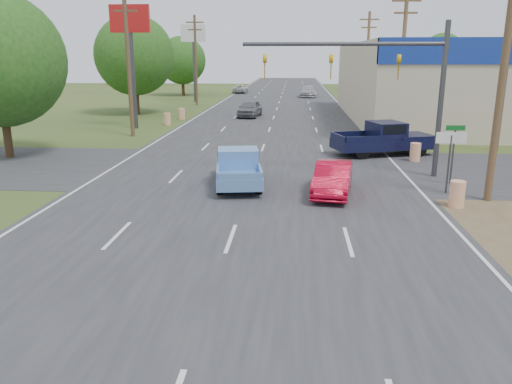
# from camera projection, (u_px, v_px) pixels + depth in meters

# --- Properties ---
(main_road) EXTENTS (15.00, 180.00, 0.02)m
(main_road) POSITION_uv_depth(u_px,v_px,m) (274.00, 117.00, 46.23)
(main_road) COLOR #2D2D30
(main_road) RESTS_ON ground
(cross_road) EXTENTS (120.00, 10.00, 0.02)m
(cross_road) POSITION_uv_depth(u_px,v_px,m) (256.00, 169.00, 25.06)
(cross_road) COLOR #2D2D30
(cross_road) RESTS_ON ground
(utility_pole_1) EXTENTS (2.00, 0.28, 10.00)m
(utility_pole_1) POSITION_uv_depth(u_px,v_px,m) (505.00, 60.00, 18.16)
(utility_pole_1) COLOR #4C3823
(utility_pole_1) RESTS_ON ground
(utility_pole_2) EXTENTS (2.00, 0.28, 10.00)m
(utility_pole_2) POSITION_uv_depth(u_px,v_px,m) (402.00, 59.00, 35.48)
(utility_pole_2) COLOR #4C3823
(utility_pole_2) RESTS_ON ground
(utility_pole_3) EXTENTS (2.00, 0.28, 10.00)m
(utility_pole_3) POSITION_uv_depth(u_px,v_px,m) (367.00, 58.00, 52.80)
(utility_pole_3) COLOR #4C3823
(utility_pole_3) RESTS_ON ground
(utility_pole_5) EXTENTS (2.00, 0.28, 10.00)m
(utility_pole_5) POSITION_uv_depth(u_px,v_px,m) (128.00, 59.00, 33.98)
(utility_pole_5) COLOR #4C3823
(utility_pole_5) RESTS_ON ground
(utility_pole_6) EXTENTS (2.00, 0.28, 10.00)m
(utility_pole_6) POSITION_uv_depth(u_px,v_px,m) (196.00, 58.00, 57.08)
(utility_pole_6) COLOR #4C3823
(utility_pole_6) RESTS_ON ground
(tree_1) EXTENTS (7.56, 7.56, 9.36)m
(tree_1) POSITION_uv_depth(u_px,v_px,m) (134.00, 55.00, 47.68)
(tree_1) COLOR #422D19
(tree_1) RESTS_ON ground
(tree_2) EXTENTS (6.72, 6.72, 8.32)m
(tree_2) POSITION_uv_depth(u_px,v_px,m) (182.00, 60.00, 70.99)
(tree_2) COLOR #422D19
(tree_2) RESTS_ON ground
(tree_5) EXTENTS (7.98, 7.98, 9.88)m
(tree_5) POSITION_uv_depth(u_px,v_px,m) (442.00, 54.00, 95.41)
(tree_5) COLOR #422D19
(tree_5) RESTS_ON ground
(tree_6) EXTENTS (8.82, 8.82, 10.92)m
(tree_6) POSITION_uv_depth(u_px,v_px,m) (136.00, 51.00, 99.64)
(tree_6) COLOR #422D19
(tree_6) RESTS_ON ground
(barrel_0) EXTENTS (0.56, 0.56, 1.00)m
(barrel_0) POSITION_uv_depth(u_px,v_px,m) (457.00, 194.00, 18.57)
(barrel_0) COLOR orange
(barrel_0) RESTS_ON ground
(barrel_1) EXTENTS (0.56, 0.56, 1.00)m
(barrel_1) POSITION_uv_depth(u_px,v_px,m) (415.00, 152.00, 26.72)
(barrel_1) COLOR orange
(barrel_1) RESTS_ON ground
(barrel_2) EXTENTS (0.56, 0.56, 1.00)m
(barrel_2) POSITION_uv_depth(u_px,v_px,m) (167.00, 119.00, 40.95)
(barrel_2) COLOR orange
(barrel_2) RESTS_ON ground
(barrel_3) EXTENTS (0.56, 0.56, 1.00)m
(barrel_3) POSITION_uv_depth(u_px,v_px,m) (182.00, 114.00, 44.77)
(barrel_3) COLOR orange
(barrel_3) RESTS_ON ground
(pole_sign_left_near) EXTENTS (3.00, 0.35, 9.20)m
(pole_sign_left_near) POSITION_uv_depth(u_px,v_px,m) (131.00, 33.00, 37.42)
(pole_sign_left_near) COLOR #3F3F44
(pole_sign_left_near) RESTS_ON ground
(pole_sign_left_far) EXTENTS (3.00, 0.35, 9.20)m
(pole_sign_left_far) POSITION_uv_depth(u_px,v_px,m) (193.00, 42.00, 60.51)
(pole_sign_left_far) COLOR #3F3F44
(pole_sign_left_far) RESTS_ON ground
(lane_sign) EXTENTS (1.20, 0.08, 2.52)m
(lane_sign) POSITION_uv_depth(u_px,v_px,m) (450.00, 148.00, 20.11)
(lane_sign) COLOR #3F3F44
(lane_sign) RESTS_ON ground
(street_name_sign) EXTENTS (0.80, 0.08, 2.61)m
(street_name_sign) POSITION_uv_depth(u_px,v_px,m) (453.00, 148.00, 21.59)
(street_name_sign) COLOR #3F3F44
(street_name_sign) RESTS_ON ground
(signal_mast) EXTENTS (9.12, 0.40, 7.00)m
(signal_mast) POSITION_uv_depth(u_px,v_px,m) (383.00, 72.00, 22.41)
(signal_mast) COLOR #3F3F44
(signal_mast) RESTS_ON ground
(red_convertible) EXTENTS (1.99, 4.17, 1.32)m
(red_convertible) POSITION_uv_depth(u_px,v_px,m) (333.00, 179.00, 20.23)
(red_convertible) COLOR #B10821
(red_convertible) RESTS_ON ground
(blue_pickup) EXTENTS (2.53, 5.07, 1.61)m
(blue_pickup) POSITION_uv_depth(u_px,v_px,m) (238.00, 167.00, 21.76)
(blue_pickup) COLOR black
(blue_pickup) RESTS_ON ground
(navy_pickup) EXTENTS (6.10, 3.82, 1.89)m
(navy_pickup) POSITION_uv_depth(u_px,v_px,m) (386.00, 138.00, 28.42)
(navy_pickup) COLOR black
(navy_pickup) RESTS_ON ground
(distant_car_grey) EXTENTS (2.31, 4.70, 1.54)m
(distant_car_grey) POSITION_uv_depth(u_px,v_px,m) (250.00, 109.00, 46.50)
(distant_car_grey) COLOR slate
(distant_car_grey) RESTS_ON ground
(distant_car_silver) EXTENTS (2.38, 5.53, 1.59)m
(distant_car_silver) POSITION_uv_depth(u_px,v_px,m) (308.00, 91.00, 69.65)
(distant_car_silver) COLOR #A9A9AE
(distant_car_silver) RESTS_ON ground
(distant_car_white) EXTENTS (2.15, 4.53, 1.25)m
(distant_car_white) POSITION_uv_depth(u_px,v_px,m) (240.00, 89.00, 77.30)
(distant_car_white) COLOR #BDBDBD
(distant_car_white) RESTS_ON ground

